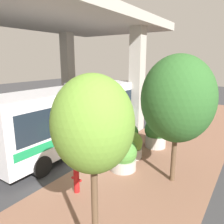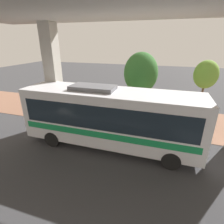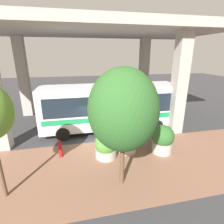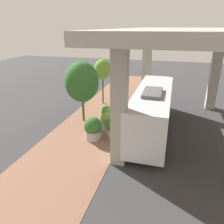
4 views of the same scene
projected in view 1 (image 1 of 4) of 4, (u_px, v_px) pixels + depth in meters
ground_plane at (89, 161)px, 11.65m from camera, size 80.00×80.00×0.00m
sidewalk_strip at (140, 177)px, 10.02m from camera, size 6.00×40.00×0.02m
overpass at (31, 25)px, 12.14m from camera, size 9.40×20.39×8.13m
bus at (77, 113)px, 13.34m from camera, size 2.81×10.77×3.88m
fire_hydrant at (77, 180)px, 8.75m from camera, size 0.48×0.23×1.09m
planter_front at (123, 155)px, 10.56m from camera, size 1.35×1.35×1.60m
planter_middle at (156, 133)px, 13.28m from camera, size 1.40×1.40×1.82m
planter_back at (129, 136)px, 13.31m from camera, size 1.11×1.11×1.49m
planter_extra at (132, 145)px, 11.88m from camera, size 1.16×1.16×1.46m
street_tree_near at (93, 125)px, 4.78m from camera, size 1.85×1.85×4.99m
street_tree_far at (178, 99)px, 8.88m from camera, size 3.01×3.01×5.50m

